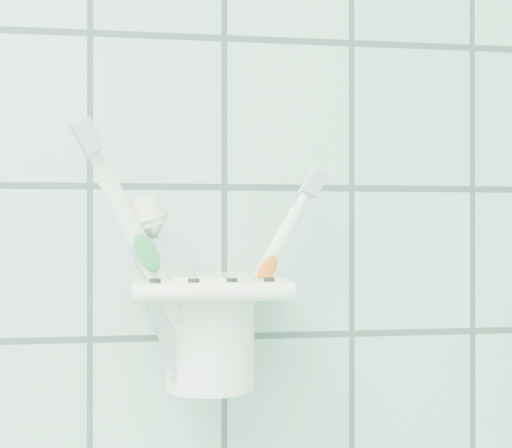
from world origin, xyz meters
TOP-DOWN VIEW (x-y plane):
  - holder_bracket at (0.66, 1.15)m, footprint 0.12×0.10m
  - cup at (0.67, 1.16)m, footprint 0.08×0.08m
  - toothbrush_pink at (0.66, 1.14)m, footprint 0.10×0.04m
  - toothbrush_blue at (0.66, 1.16)m, footprint 0.04×0.07m
  - toothbrush_orange at (0.66, 1.15)m, footprint 0.09×0.02m
  - toothpaste_tube at (0.66, 1.14)m, footprint 0.07×0.04m

SIDE VIEW (x-z plane):
  - cup at x=0.67m, z-range 1.22..1.31m
  - holder_bracket at x=0.66m, z-range 1.28..1.31m
  - toothpaste_tube at x=0.66m, z-range 1.23..1.39m
  - toothbrush_blue at x=0.66m, z-range 1.23..1.41m
  - toothbrush_orange at x=0.66m, z-range 1.23..1.41m
  - toothbrush_pink at x=0.66m, z-range 1.23..1.44m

